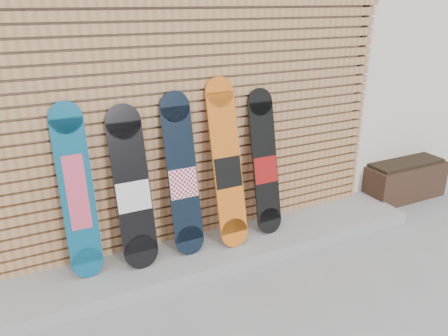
{
  "coord_description": "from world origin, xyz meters",
  "views": [
    {
      "loc": [
        -1.5,
        -2.57,
        2.29
      ],
      "look_at": [
        0.15,
        0.75,
        0.85
      ],
      "focal_mm": 35.0,
      "sensor_mm": 36.0,
      "label": 1
    }
  ],
  "objects_px": {
    "snowboard_1": "(132,189)",
    "snowboard_3": "(227,165)",
    "snowboard_2": "(182,176)",
    "planter_box": "(403,179)",
    "snowboard_0": "(77,192)",
    "snowboard_4": "(265,164)"
  },
  "relations": [
    {
      "from": "planter_box",
      "to": "snowboard_2",
      "type": "distance_m",
      "value": 2.96
    },
    {
      "from": "snowboard_4",
      "to": "snowboard_2",
      "type": "bearing_deg",
      "value": -179.78
    },
    {
      "from": "planter_box",
      "to": "snowboard_3",
      "type": "distance_m",
      "value": 2.56
    },
    {
      "from": "snowboard_2",
      "to": "snowboard_0",
      "type": "bearing_deg",
      "value": 178.02
    },
    {
      "from": "snowboard_0",
      "to": "snowboard_1",
      "type": "relative_size",
      "value": 1.05
    },
    {
      "from": "planter_box",
      "to": "snowboard_0",
      "type": "xyz_separation_m",
      "value": [
        -3.79,
        -0.06,
        0.61
      ]
    },
    {
      "from": "snowboard_2",
      "to": "snowboard_3",
      "type": "distance_m",
      "value": 0.43
    },
    {
      "from": "snowboard_2",
      "to": "snowboard_4",
      "type": "relative_size",
      "value": 1.04
    },
    {
      "from": "planter_box",
      "to": "snowboard_3",
      "type": "relative_size",
      "value": 0.68
    },
    {
      "from": "planter_box",
      "to": "snowboard_1",
      "type": "relative_size",
      "value": 0.76
    },
    {
      "from": "snowboard_2",
      "to": "snowboard_3",
      "type": "relative_size",
      "value": 0.94
    },
    {
      "from": "planter_box",
      "to": "snowboard_0",
      "type": "relative_size",
      "value": 0.72
    },
    {
      "from": "planter_box",
      "to": "snowboard_3",
      "type": "height_order",
      "value": "snowboard_3"
    },
    {
      "from": "snowboard_1",
      "to": "snowboard_3",
      "type": "distance_m",
      "value": 0.88
    },
    {
      "from": "snowboard_2",
      "to": "planter_box",
      "type": "bearing_deg",
      "value": 1.77
    },
    {
      "from": "snowboard_0",
      "to": "snowboard_4",
      "type": "relative_size",
      "value": 1.04
    },
    {
      "from": "snowboard_1",
      "to": "snowboard_3",
      "type": "height_order",
      "value": "snowboard_3"
    },
    {
      "from": "planter_box",
      "to": "snowboard_1",
      "type": "height_order",
      "value": "snowboard_1"
    },
    {
      "from": "planter_box",
      "to": "snowboard_3",
      "type": "xyz_separation_m",
      "value": [
        -2.47,
        -0.12,
        0.64
      ]
    },
    {
      "from": "snowboard_0",
      "to": "snowboard_3",
      "type": "relative_size",
      "value": 0.94
    },
    {
      "from": "snowboard_0",
      "to": "snowboard_4",
      "type": "height_order",
      "value": "snowboard_0"
    },
    {
      "from": "planter_box",
      "to": "snowboard_4",
      "type": "bearing_deg",
      "value": -177.59
    }
  ]
}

